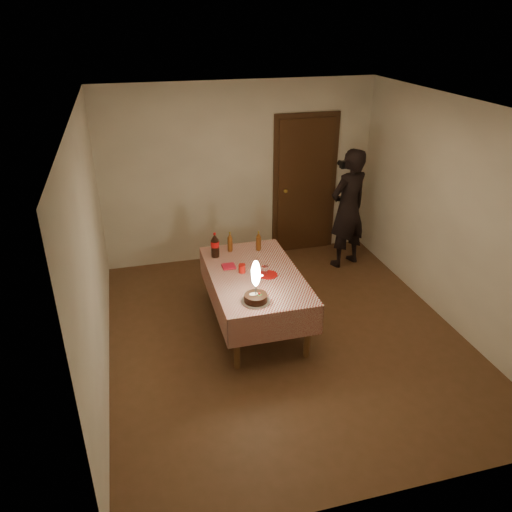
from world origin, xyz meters
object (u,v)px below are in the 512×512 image
object	(u,v)px
red_plate	(268,275)
amber_bottle_left	(230,242)
amber_bottle_right	(258,241)
photographer	(348,209)
birthday_cake	(256,290)
red_cup	(242,268)
cola_bottle	(215,245)
clear_cup	(265,270)
dining_table	(255,281)

from	to	relation	value
red_plate	amber_bottle_left	world-z (taller)	amber_bottle_left
amber_bottle_right	photographer	bearing A→B (deg)	23.10
birthday_cake	amber_bottle_left	bearing A→B (deg)	90.04
amber_bottle_left	birthday_cake	bearing A→B (deg)	-89.96
red_cup	amber_bottle_right	size ratio (longest dim) A/B	0.39
cola_bottle	amber_bottle_right	size ratio (longest dim) A/B	1.25
photographer	red_cup	bearing A→B (deg)	-147.53
red_plate	red_cup	world-z (taller)	red_cup
red_cup	amber_bottle_left	xyz separation A→B (m)	(-0.01, 0.60, 0.07)
red_plate	amber_bottle_left	size ratio (longest dim) A/B	0.86
clear_cup	dining_table	bearing A→B (deg)	166.00
dining_table	cola_bottle	world-z (taller)	cola_bottle
clear_cup	photographer	size ratio (longest dim) A/B	0.05
red_plate	clear_cup	distance (m)	0.07
red_plate	clear_cup	xyz separation A→B (m)	(-0.02, 0.05, 0.04)
cola_bottle	clear_cup	bearing A→B (deg)	-50.81
birthday_cake	photographer	bearing A→B (deg)	44.71
amber_bottle_left	amber_bottle_right	bearing A→B (deg)	-10.38
red_cup	cola_bottle	distance (m)	0.54
cola_bottle	photographer	xyz separation A→B (m)	(2.06, 0.69, 0.02)
clear_cup	amber_bottle_left	bearing A→B (deg)	110.78
dining_table	clear_cup	bearing A→B (deg)	-14.00
red_plate	cola_bottle	distance (m)	0.81
dining_table	red_cup	bearing A→B (deg)	154.16
cola_bottle	photographer	size ratio (longest dim) A/B	0.18
red_cup	clear_cup	distance (m)	0.27
birthday_cake	clear_cup	xyz separation A→B (m)	(0.26, 0.57, -0.09)
cola_bottle	birthday_cake	bearing A→B (deg)	-79.57
clear_cup	red_plate	bearing A→B (deg)	-66.66
dining_table	cola_bottle	xyz separation A→B (m)	(-0.36, 0.55, 0.25)
birthday_cake	cola_bottle	world-z (taller)	birthday_cake
birthday_cake	cola_bottle	size ratio (longest dim) A/B	1.49
clear_cup	photographer	world-z (taller)	photographer
clear_cup	amber_bottle_right	size ratio (longest dim) A/B	0.35
red_cup	photographer	xyz separation A→B (m)	(1.84, 1.17, 0.12)
amber_bottle_left	amber_bottle_right	world-z (taller)	same
amber_bottle_right	birthday_cake	bearing A→B (deg)	-106.39
dining_table	amber_bottle_left	xyz separation A→B (m)	(-0.15, 0.66, 0.21)
clear_cup	amber_bottle_right	xyz separation A→B (m)	(0.09, 0.63, 0.07)
amber_bottle_left	photographer	distance (m)	1.94
clear_cup	cola_bottle	xyz separation A→B (m)	(-0.47, 0.58, 0.11)
red_plate	photographer	size ratio (longest dim) A/B	0.13
dining_table	amber_bottle_left	size ratio (longest dim) A/B	6.75
cola_bottle	red_plate	bearing A→B (deg)	-51.83
dining_table	photographer	world-z (taller)	photographer
amber_bottle_left	amber_bottle_right	size ratio (longest dim) A/B	1.00
dining_table	red_cup	size ratio (longest dim) A/B	17.20
birthday_cake	red_plate	xyz separation A→B (m)	(0.28, 0.52, -0.13)
dining_table	clear_cup	world-z (taller)	clear_cup
amber_bottle_left	photographer	size ratio (longest dim) A/B	0.15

